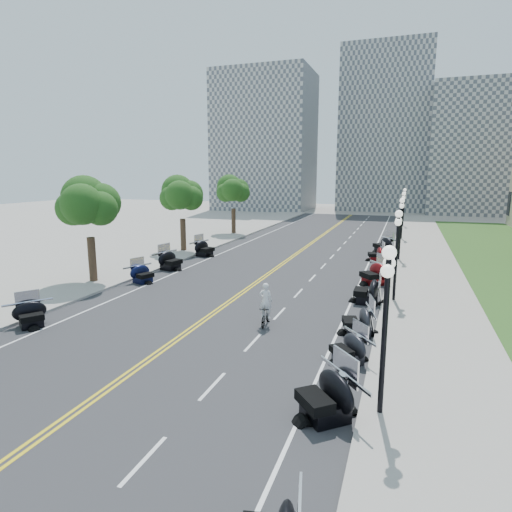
% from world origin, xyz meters
% --- Properties ---
extents(ground, '(160.00, 160.00, 0.00)m').
position_xyz_m(ground, '(0.00, 0.00, 0.00)').
color(ground, gray).
extents(road, '(16.00, 90.00, 0.01)m').
position_xyz_m(road, '(0.00, 10.00, 0.00)').
color(road, '#333335').
rests_on(road, ground).
extents(centerline_yellow_a, '(0.12, 90.00, 0.00)m').
position_xyz_m(centerline_yellow_a, '(-0.12, 10.00, 0.01)').
color(centerline_yellow_a, yellow).
rests_on(centerline_yellow_a, road).
extents(centerline_yellow_b, '(0.12, 90.00, 0.00)m').
position_xyz_m(centerline_yellow_b, '(0.12, 10.00, 0.01)').
color(centerline_yellow_b, yellow).
rests_on(centerline_yellow_b, road).
extents(edge_line_north, '(0.12, 90.00, 0.00)m').
position_xyz_m(edge_line_north, '(6.40, 10.00, 0.01)').
color(edge_line_north, white).
rests_on(edge_line_north, road).
extents(edge_line_south, '(0.12, 90.00, 0.00)m').
position_xyz_m(edge_line_south, '(-6.40, 10.00, 0.01)').
color(edge_line_south, white).
rests_on(edge_line_south, road).
extents(lane_dash_3, '(0.12, 2.00, 0.00)m').
position_xyz_m(lane_dash_3, '(3.20, -12.00, 0.01)').
color(lane_dash_3, white).
rests_on(lane_dash_3, road).
extents(lane_dash_4, '(0.12, 2.00, 0.00)m').
position_xyz_m(lane_dash_4, '(3.20, -8.00, 0.01)').
color(lane_dash_4, white).
rests_on(lane_dash_4, road).
extents(lane_dash_5, '(0.12, 2.00, 0.00)m').
position_xyz_m(lane_dash_5, '(3.20, -4.00, 0.01)').
color(lane_dash_5, white).
rests_on(lane_dash_5, road).
extents(lane_dash_6, '(0.12, 2.00, 0.00)m').
position_xyz_m(lane_dash_6, '(3.20, 0.00, 0.01)').
color(lane_dash_6, white).
rests_on(lane_dash_6, road).
extents(lane_dash_7, '(0.12, 2.00, 0.00)m').
position_xyz_m(lane_dash_7, '(3.20, 4.00, 0.01)').
color(lane_dash_7, white).
rests_on(lane_dash_7, road).
extents(lane_dash_8, '(0.12, 2.00, 0.00)m').
position_xyz_m(lane_dash_8, '(3.20, 8.00, 0.01)').
color(lane_dash_8, white).
rests_on(lane_dash_8, road).
extents(lane_dash_9, '(0.12, 2.00, 0.00)m').
position_xyz_m(lane_dash_9, '(3.20, 12.00, 0.01)').
color(lane_dash_9, white).
rests_on(lane_dash_9, road).
extents(lane_dash_10, '(0.12, 2.00, 0.00)m').
position_xyz_m(lane_dash_10, '(3.20, 16.00, 0.01)').
color(lane_dash_10, white).
rests_on(lane_dash_10, road).
extents(lane_dash_11, '(0.12, 2.00, 0.00)m').
position_xyz_m(lane_dash_11, '(3.20, 20.00, 0.01)').
color(lane_dash_11, white).
rests_on(lane_dash_11, road).
extents(lane_dash_12, '(0.12, 2.00, 0.00)m').
position_xyz_m(lane_dash_12, '(3.20, 24.00, 0.01)').
color(lane_dash_12, white).
rests_on(lane_dash_12, road).
extents(lane_dash_13, '(0.12, 2.00, 0.00)m').
position_xyz_m(lane_dash_13, '(3.20, 28.00, 0.01)').
color(lane_dash_13, white).
rests_on(lane_dash_13, road).
extents(lane_dash_14, '(0.12, 2.00, 0.00)m').
position_xyz_m(lane_dash_14, '(3.20, 32.00, 0.01)').
color(lane_dash_14, white).
rests_on(lane_dash_14, road).
extents(lane_dash_15, '(0.12, 2.00, 0.00)m').
position_xyz_m(lane_dash_15, '(3.20, 36.00, 0.01)').
color(lane_dash_15, white).
rests_on(lane_dash_15, road).
extents(lane_dash_16, '(0.12, 2.00, 0.00)m').
position_xyz_m(lane_dash_16, '(3.20, 40.00, 0.01)').
color(lane_dash_16, white).
rests_on(lane_dash_16, road).
extents(lane_dash_17, '(0.12, 2.00, 0.00)m').
position_xyz_m(lane_dash_17, '(3.20, 44.00, 0.01)').
color(lane_dash_17, white).
rests_on(lane_dash_17, road).
extents(lane_dash_18, '(0.12, 2.00, 0.00)m').
position_xyz_m(lane_dash_18, '(3.20, 48.00, 0.01)').
color(lane_dash_18, white).
rests_on(lane_dash_18, road).
extents(lane_dash_19, '(0.12, 2.00, 0.00)m').
position_xyz_m(lane_dash_19, '(3.20, 52.00, 0.01)').
color(lane_dash_19, white).
rests_on(lane_dash_19, road).
extents(sidewalk_north, '(5.00, 90.00, 0.15)m').
position_xyz_m(sidewalk_north, '(10.50, 10.00, 0.07)').
color(sidewalk_north, '#9E9991').
rests_on(sidewalk_north, ground).
extents(sidewalk_south, '(5.00, 90.00, 0.15)m').
position_xyz_m(sidewalk_south, '(-10.50, 10.00, 0.07)').
color(sidewalk_south, '#9E9991').
rests_on(sidewalk_south, ground).
extents(distant_block_a, '(18.00, 14.00, 26.00)m').
position_xyz_m(distant_block_a, '(-18.00, 62.00, 13.00)').
color(distant_block_a, gray).
rests_on(distant_block_a, ground).
extents(distant_block_b, '(16.00, 12.00, 30.00)m').
position_xyz_m(distant_block_b, '(4.00, 68.00, 15.00)').
color(distant_block_b, gray).
rests_on(distant_block_b, ground).
extents(distant_block_c, '(20.00, 14.00, 22.00)m').
position_xyz_m(distant_block_c, '(22.00, 65.00, 11.00)').
color(distant_block_c, gray).
rests_on(distant_block_c, ground).
extents(street_lamp_1, '(0.50, 1.20, 4.90)m').
position_xyz_m(street_lamp_1, '(8.60, -8.00, 2.60)').
color(street_lamp_1, black).
rests_on(street_lamp_1, sidewalk_north).
extents(street_lamp_2, '(0.50, 1.20, 4.90)m').
position_xyz_m(street_lamp_2, '(8.60, 4.00, 2.60)').
color(street_lamp_2, black).
rests_on(street_lamp_2, sidewalk_north).
extents(street_lamp_3, '(0.50, 1.20, 4.90)m').
position_xyz_m(street_lamp_3, '(8.60, 16.00, 2.60)').
color(street_lamp_3, black).
rests_on(street_lamp_3, sidewalk_north).
extents(street_lamp_4, '(0.50, 1.20, 4.90)m').
position_xyz_m(street_lamp_4, '(8.60, 28.00, 2.60)').
color(street_lamp_4, black).
rests_on(street_lamp_4, sidewalk_north).
extents(street_lamp_5, '(0.50, 1.20, 4.90)m').
position_xyz_m(street_lamp_5, '(8.60, 40.00, 2.60)').
color(street_lamp_5, black).
rests_on(street_lamp_5, sidewalk_north).
extents(tree_2, '(4.80, 4.80, 9.20)m').
position_xyz_m(tree_2, '(-10.00, 2.00, 4.75)').
color(tree_2, '#235619').
rests_on(tree_2, sidewalk_south).
extents(tree_3, '(4.80, 4.80, 9.20)m').
position_xyz_m(tree_3, '(-10.00, 14.00, 4.75)').
color(tree_3, '#235619').
rests_on(tree_3, sidewalk_south).
extents(tree_4, '(4.80, 4.80, 9.20)m').
position_xyz_m(tree_4, '(-10.00, 26.00, 4.75)').
color(tree_4, '#235619').
rests_on(tree_4, sidewalk_south).
extents(motorcycle_n_3, '(3.15, 3.15, 1.56)m').
position_xyz_m(motorcycle_n_3, '(7.10, -8.64, 0.78)').
color(motorcycle_n_3, black).
rests_on(motorcycle_n_3, road).
extents(motorcycle_n_4, '(2.50, 2.50, 1.24)m').
position_xyz_m(motorcycle_n_4, '(7.23, -4.64, 0.62)').
color(motorcycle_n_4, black).
rests_on(motorcycle_n_4, road).
extents(motorcycle_n_5, '(2.46, 2.46, 1.40)m').
position_xyz_m(motorcycle_n_5, '(7.26, -1.62, 0.70)').
color(motorcycle_n_5, black).
rests_on(motorcycle_n_5, road).
extents(motorcycle_n_6, '(2.24, 2.24, 1.55)m').
position_xyz_m(motorcycle_n_6, '(7.23, 3.34, 0.78)').
color(motorcycle_n_6, black).
rests_on(motorcycle_n_6, road).
extents(motorcycle_n_7, '(3.15, 3.15, 1.57)m').
position_xyz_m(motorcycle_n_7, '(7.25, 7.66, 0.78)').
color(motorcycle_n_7, '#590A0C').
rests_on(motorcycle_n_7, road).
extents(motorcycle_n_9, '(2.24, 2.24, 1.32)m').
position_xyz_m(motorcycle_n_9, '(6.86, 15.39, 0.66)').
color(motorcycle_n_9, '#590A0C').
rests_on(motorcycle_n_9, road).
extents(motorcycle_n_10, '(3.05, 3.05, 1.54)m').
position_xyz_m(motorcycle_n_10, '(7.15, 19.62, 0.77)').
color(motorcycle_n_10, black).
rests_on(motorcycle_n_10, road).
extents(motorcycle_s_4, '(2.59, 2.59, 1.31)m').
position_xyz_m(motorcycle_s_4, '(-7.18, -5.62, 0.65)').
color(motorcycle_s_4, black).
rests_on(motorcycle_s_4, road).
extents(motorcycle_s_6, '(2.41, 2.41, 1.31)m').
position_xyz_m(motorcycle_s_6, '(-7.00, 3.08, 0.65)').
color(motorcycle_s_6, black).
rests_on(motorcycle_s_6, road).
extents(motorcycle_s_7, '(2.67, 2.67, 1.54)m').
position_xyz_m(motorcycle_s_7, '(-7.26, 7.04, 0.77)').
color(motorcycle_s_7, black).
rests_on(motorcycle_s_7, road).
extents(motorcycle_s_8, '(2.61, 2.61, 1.51)m').
position_xyz_m(motorcycle_s_8, '(-7.22, 12.64, 0.75)').
color(motorcycle_s_8, black).
rests_on(motorcycle_s_8, road).
extents(bicycle, '(0.58, 1.61, 0.95)m').
position_xyz_m(bicycle, '(3.06, -1.85, 0.48)').
color(bicycle, '#A51414').
rests_on(bicycle, road).
extents(cyclist_rider, '(0.62, 0.41, 1.71)m').
position_xyz_m(cyclist_rider, '(3.06, -1.85, 1.81)').
color(cyclist_rider, white).
rests_on(cyclist_rider, bicycle).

